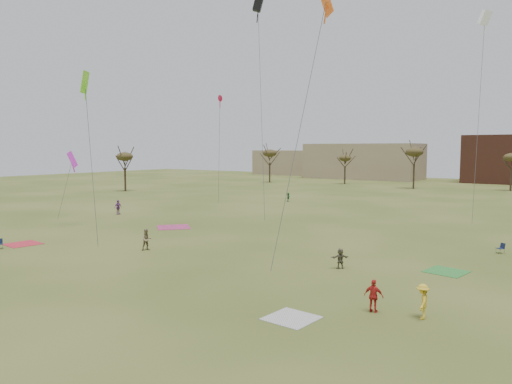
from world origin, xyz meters
The scene contains 17 objects.
ground centered at (0.00, 0.00, 0.00)m, with size 260.00×260.00×0.00m, color #3B4917.
spectator_fore_a centered at (11.33, 6.86, 0.89)m, with size 1.05×0.44×1.78m, color red.
spectator_fore_b centered at (-10.70, 10.86, 0.92)m, with size 0.90×0.70×1.85m, color #8D7C59.
spectator_fore_c centered at (5.72, 14.53, 0.75)m, with size 1.40×0.45×1.51m, color #635E47.
flyer_mid_b centered at (13.75, 7.38, 0.91)m, with size 1.17×0.67×1.81m, color gold.
spectator_mid_d centered at (-31.01, 24.26, 0.96)m, with size 1.12×0.47×1.91m, color #853E96.
flyer_far_a centered at (-20.95, 50.87, 0.72)m, with size 1.33×0.42×1.44m, color #216333.
blanket_red centered at (-21.98, 6.11, 0.00)m, with size 2.77×2.77×0.03m, color red.
blanket_cream centered at (8.23, 3.52, 0.00)m, with size 2.41×2.41×0.03m, color beige.
blanket_plum centered at (-17.57, 20.98, 0.00)m, with size 3.50×3.50×0.03m, color #B0366A.
blanket_olive centered at (12.29, 18.05, 0.00)m, with size 2.59×2.59×0.03m, color #328934.
camp_chair_left centered at (-21.59, 3.82, 0.26)m, with size 0.71×0.68×0.87m.
camp_chair_right centered at (14.39, 27.00, 0.26)m, with size 0.73×0.74×0.87m.
kites_aloft centered at (-2.28, 26.67, 20.01)m, with size 51.44×56.17×24.93m.
tree_line centered at (-2.85, 79.12, 7.09)m, with size 117.44×49.32×8.91m.
building_tan centered at (-35.00, 115.00, 5.00)m, with size 32.00×14.00×10.00m, color #937F60.
building_tan_west centered at (-65.00, 122.00, 4.00)m, with size 20.00×12.00×8.00m, color #937F60.
Camera 1 is at (20.87, -17.55, 8.76)m, focal length 34.29 mm.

